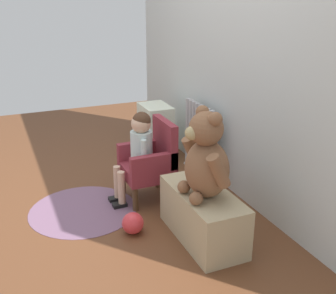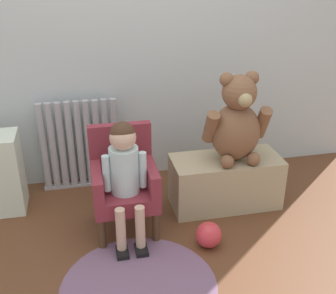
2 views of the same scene
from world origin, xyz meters
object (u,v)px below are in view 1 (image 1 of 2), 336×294
at_px(child_figure, 139,144).
at_px(small_dresser, 156,131).
at_px(floor_rug, 83,210).
at_px(low_bench, 203,215).
at_px(large_teddy_bear, 206,159).
at_px(radiator, 200,141).
at_px(child_armchair, 152,161).
at_px(toy_ball, 133,223).

bearing_deg(child_figure, small_dresser, 150.50).
distance_m(child_figure, floor_rug, 0.66).
bearing_deg(low_bench, large_teddy_bear, -17.46).
relative_size(radiator, floor_rug, 0.80).
bearing_deg(child_armchair, low_bench, 8.23).
height_order(small_dresser, low_bench, small_dresser).
distance_m(radiator, child_figure, 0.72).
xyz_separation_m(large_teddy_bear, floor_rug, (-0.74, -0.65, -0.60)).
bearing_deg(child_figure, floor_rug, -90.19).
relative_size(small_dresser, large_teddy_bear, 0.92).
distance_m(small_dresser, toy_ball, 1.44).
bearing_deg(small_dresser, toy_ball, -27.93).
height_order(child_figure, toy_ball, child_figure).
relative_size(radiator, toy_ball, 4.29).
xyz_separation_m(radiator, low_bench, (0.93, -0.46, -0.15)).
xyz_separation_m(large_teddy_bear, toy_ball, (-0.28, -0.40, -0.52)).
distance_m(radiator, toy_ball, 1.14).
height_order(small_dresser, toy_ball, small_dresser).
relative_size(child_armchair, floor_rug, 0.78).
height_order(radiator, child_figure, child_figure).
bearing_deg(low_bench, radiator, 154.01).
height_order(floor_rug, toy_ball, toy_ball).
bearing_deg(large_teddy_bear, toy_ball, -125.45).
relative_size(child_figure, floor_rug, 0.89).
xyz_separation_m(radiator, child_figure, (0.24, -0.66, 0.15)).
bearing_deg(toy_ball, radiator, 128.60).
bearing_deg(floor_rug, large_teddy_bear, 41.53).
distance_m(small_dresser, low_bench, 1.53).
bearing_deg(small_dresser, low_bench, -9.63).
bearing_deg(radiator, child_armchair, -66.20).
xyz_separation_m(low_bench, floor_rug, (-0.69, -0.67, -0.17)).
bearing_deg(child_armchair, small_dresser, 156.44).
xyz_separation_m(small_dresser, toy_ball, (1.26, -0.67, -0.19)).
xyz_separation_m(child_armchair, child_figure, (0.00, -0.11, 0.15)).
distance_m(large_teddy_bear, toy_ball, 0.72).
bearing_deg(large_teddy_bear, child_figure, -165.44).
relative_size(large_teddy_bear, floor_rug, 0.71).
height_order(large_teddy_bear, toy_ball, large_teddy_bear).
xyz_separation_m(radiator, small_dresser, (-0.57, -0.20, -0.06)).
relative_size(low_bench, toy_ball, 4.72).
height_order(child_armchair, toy_ball, child_armchair).
xyz_separation_m(low_bench, large_teddy_bear, (0.05, -0.01, 0.43)).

